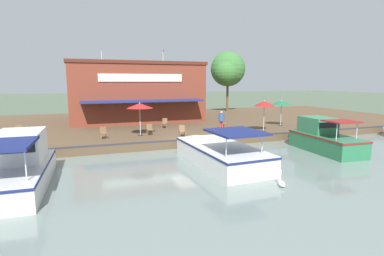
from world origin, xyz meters
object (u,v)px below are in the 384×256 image
at_px(cafe_chair_far_corner_seat, 224,123).
at_px(swan, 282,183).
at_px(motorboat_nearest_quay, 319,138).
at_px(motorboat_distant_upstream, 215,151).
at_px(person_at_quay_edge, 221,118).
at_px(cafe_chair_facing_river, 150,129).
at_px(cafe_chair_mid_patio, 103,132).
at_px(patio_umbrella_by_entrance, 281,103).
at_px(patio_umbrella_near_quay_edge, 264,104).
at_px(waterfront_restaurant, 134,92).
at_px(tree_downstream_bank, 113,82).
at_px(cafe_chair_beside_entrance, 165,123).
at_px(cafe_chair_under_first_umbrella, 19,130).
at_px(patio_umbrella_mid_patio_right, 140,106).
at_px(tree_upstream_bank, 227,70).
at_px(motorboat_far_downstream, 20,165).
at_px(cafe_chair_back_row_seat, 182,130).

xyz_separation_m(cafe_chair_far_corner_seat, swan, (12.84, -3.28, -0.85)).
bearing_deg(motorboat_nearest_quay, motorboat_distant_upstream, -87.25).
bearing_deg(swan, person_at_quay_edge, 167.48).
xyz_separation_m(cafe_chair_facing_river, cafe_chair_mid_patio, (0.38, -3.41, 0.00)).
xyz_separation_m(patio_umbrella_by_entrance, cafe_chair_far_corner_seat, (-0.36, -5.63, -1.65)).
bearing_deg(patio_umbrella_near_quay_edge, waterfront_restaurant, -143.41).
bearing_deg(cafe_chair_far_corner_seat, tree_downstream_bank, -145.83).
xyz_separation_m(cafe_chair_beside_entrance, cafe_chair_under_first_umbrella, (0.43, -11.22, 0.00)).
bearing_deg(patio_umbrella_mid_patio_right, tree_upstream_bank, 135.62).
distance_m(patio_umbrella_mid_patio_right, patio_umbrella_by_entrance, 13.11).
relative_size(cafe_chair_beside_entrance, cafe_chair_far_corner_seat, 1.00).
bearing_deg(tree_downstream_bank, waterfront_restaurant, 32.19).
xyz_separation_m(patio_umbrella_by_entrance, motorboat_far_downstream, (8.19, -19.76, -1.81)).
distance_m(cafe_chair_facing_river, tree_downstream_bank, 13.72).
relative_size(waterfront_restaurant, patio_umbrella_by_entrance, 5.54).
height_order(cafe_chair_beside_entrance, cafe_chair_far_corner_seat, same).
distance_m(cafe_chair_far_corner_seat, motorboat_nearest_quay, 8.38).
bearing_deg(cafe_chair_back_row_seat, cafe_chair_mid_patio, -101.05).
bearing_deg(cafe_chair_back_row_seat, tree_upstream_bank, 144.44).
relative_size(patio_umbrella_by_entrance, motorboat_nearest_quay, 0.38).
distance_m(cafe_chair_back_row_seat, person_at_quay_edge, 4.37).
relative_size(patio_umbrella_mid_patio_right, cafe_chair_mid_patio, 2.94).
bearing_deg(tree_downstream_bank, person_at_quay_edge, 30.23).
distance_m(cafe_chair_back_row_seat, cafe_chair_mid_patio, 5.65).
bearing_deg(cafe_chair_under_first_umbrella, motorboat_distant_upstream, 51.04).
bearing_deg(patio_umbrella_mid_patio_right, motorboat_nearest_quay, 59.66).
distance_m(cafe_chair_beside_entrance, tree_downstream_bank, 11.22).
distance_m(patio_umbrella_near_quay_edge, person_at_quay_edge, 3.67).
bearing_deg(patio_umbrella_near_quay_edge, cafe_chair_far_corner_seat, -137.88).
height_order(waterfront_restaurant, patio_umbrella_near_quay_edge, waterfront_restaurant).
xyz_separation_m(cafe_chair_back_row_seat, cafe_chair_beside_entrance, (-4.54, -0.17, 0.00)).
bearing_deg(tree_downstream_bank, patio_umbrella_by_entrance, 48.07).
distance_m(patio_umbrella_mid_patio_right, motorboat_distant_upstream, 7.80).
relative_size(cafe_chair_facing_river, motorboat_far_downstream, 0.12).
height_order(patio_umbrella_by_entrance, tree_downstream_bank, tree_downstream_bank).
height_order(motorboat_nearest_quay, swan, motorboat_nearest_quay).
bearing_deg(patio_umbrella_near_quay_edge, cafe_chair_mid_patio, -94.91).
height_order(cafe_chair_facing_river, motorboat_far_downstream, motorboat_far_downstream).
bearing_deg(swan, patio_umbrella_mid_patio_right, -160.31).
relative_size(cafe_chair_mid_patio, cafe_chair_far_corner_seat, 1.00).
distance_m(patio_umbrella_near_quay_edge, cafe_chair_under_first_umbrella, 18.89).
height_order(cafe_chair_back_row_seat, swan, cafe_chair_back_row_seat).
bearing_deg(tree_downstream_bank, motorboat_far_downstream, -16.13).
bearing_deg(motorboat_far_downstream, waterfront_restaurant, 155.87).
distance_m(motorboat_far_downstream, motorboat_distant_upstream, 9.85).
bearing_deg(tree_downstream_bank, cafe_chair_mid_patio, -8.31).
xyz_separation_m(cafe_chair_facing_river, tree_upstream_bank, (-14.65, 13.64, 5.11)).
xyz_separation_m(swan, tree_upstream_bank, (-26.33, 10.18, 5.95)).
bearing_deg(motorboat_nearest_quay, tree_upstream_bank, 170.87).
xyz_separation_m(motorboat_far_downstream, swan, (4.29, 10.84, -0.69)).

